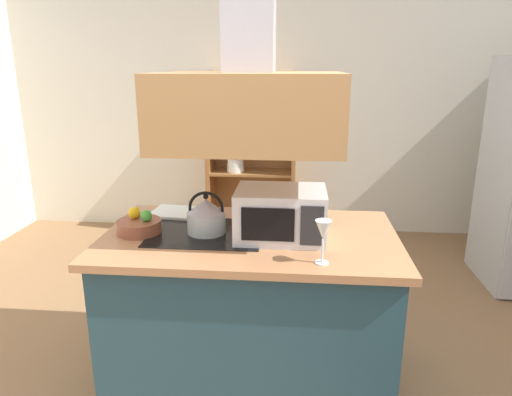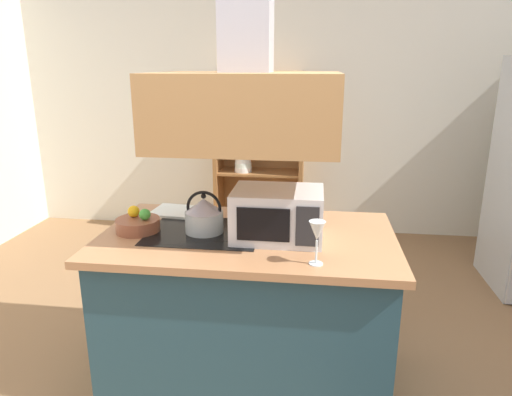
{
  "view_description": "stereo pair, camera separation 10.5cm",
  "coord_description": "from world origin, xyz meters",
  "views": [
    {
      "loc": [
        0.11,
        -1.96,
        1.77
      ],
      "look_at": [
        -0.13,
        0.69,
        1.0
      ],
      "focal_mm": 32.36,
      "sensor_mm": 36.0,
      "label": 1
    },
    {
      "loc": [
        0.21,
        -1.94,
        1.77
      ],
      "look_at": [
        -0.13,
        0.69,
        1.0
      ],
      "focal_mm": 32.36,
      "sensor_mm": 36.0,
      "label": 2
    }
  ],
  "objects": [
    {
      "name": "wall_back",
      "position": [
        0.0,
        3.0,
        1.35
      ],
      "size": [
        6.0,
        0.12,
        2.7
      ],
      "primitive_type": "cube",
      "color": "silver",
      "rests_on": "ground"
    },
    {
      "name": "kitchen_island",
      "position": [
        -0.13,
        0.34,
        0.45
      ],
      "size": [
        1.56,
        0.93,
        0.9
      ],
      "color": "#244451",
      "rests_on": "ground"
    },
    {
      "name": "range_hood",
      "position": [
        -0.13,
        0.34,
        1.69
      ],
      "size": [
        0.9,
        0.7,
        1.32
      ],
      "color": "#B9844D"
    },
    {
      "name": "dish_cabinet",
      "position": [
        -0.36,
        2.78,
        0.76
      ],
      "size": [
        0.91,
        0.4,
        1.71
      ],
      "color": "#996334",
      "rests_on": "ground"
    },
    {
      "name": "kettle",
      "position": [
        -0.37,
        0.34,
        1.0
      ],
      "size": [
        0.21,
        0.21,
        0.23
      ],
      "color": "#B4BEBB",
      "rests_on": "kitchen_island"
    },
    {
      "name": "cutting_board",
      "position": [
        -0.59,
        0.64,
        0.91
      ],
      "size": [
        0.36,
        0.27,
        0.02
      ],
      "primitive_type": "cube",
      "rotation": [
        0.0,
        0.0,
        -0.1
      ],
      "color": "white",
      "rests_on": "kitchen_island"
    },
    {
      "name": "microwave",
      "position": [
        0.03,
        0.31,
        1.03
      ],
      "size": [
        0.46,
        0.35,
        0.26
      ],
      "color": "silver",
      "rests_on": "kitchen_island"
    },
    {
      "name": "wine_glass_on_counter",
      "position": [
        0.23,
        -0.0,
        1.05
      ],
      "size": [
        0.08,
        0.08,
        0.21
      ],
      "color": "silver",
      "rests_on": "kitchen_island"
    },
    {
      "name": "fruit_bowl",
      "position": [
        -0.73,
        0.31,
        0.94
      ],
      "size": [
        0.24,
        0.24,
        0.13
      ],
      "color": "brown",
      "rests_on": "kitchen_island"
    }
  ]
}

